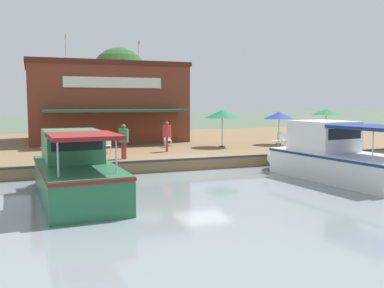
% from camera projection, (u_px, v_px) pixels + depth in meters
% --- Properties ---
extents(ground_plane, '(220.00, 220.00, 0.00)m').
position_uv_depth(ground_plane, '(202.00, 172.00, 21.32)').
color(ground_plane, '#4C5B47').
extents(quay_deck, '(22.00, 56.00, 0.60)m').
position_uv_depth(quay_deck, '(146.00, 145.00, 31.53)').
color(quay_deck, brown).
rests_on(quay_deck, ground).
extents(quay_edge_fender, '(0.20, 50.40, 0.10)m').
position_uv_depth(quay_edge_fender, '(201.00, 158.00, 21.35)').
color(quay_edge_fender, '#2D2D33').
rests_on(quay_edge_fender, quay_deck).
extents(waterfront_restaurant, '(10.00, 11.01, 7.69)m').
position_uv_depth(waterfront_restaurant, '(104.00, 102.00, 32.16)').
color(waterfront_restaurant, brown).
rests_on(waterfront_restaurant, quay_deck).
extents(patio_umbrella_by_entrance, '(1.94, 1.94, 2.46)m').
position_uv_depth(patio_umbrella_by_entrance, '(326.00, 112.00, 27.03)').
color(patio_umbrella_by_entrance, '#B7B7B7').
rests_on(patio_umbrella_by_entrance, quay_deck).
extents(patio_umbrella_near_quay_edge, '(2.26, 2.26, 2.40)m').
position_uv_depth(patio_umbrella_near_quay_edge, '(222.00, 114.00, 27.13)').
color(patio_umbrella_near_quay_edge, '#B7B7B7').
rests_on(patio_umbrella_near_quay_edge, quay_deck).
extents(patio_umbrella_far_corner, '(2.06, 2.06, 2.25)m').
position_uv_depth(patio_umbrella_far_corner, '(279.00, 115.00, 28.76)').
color(patio_umbrella_far_corner, '#B7B7B7').
rests_on(patio_umbrella_far_corner, quay_deck).
extents(cafe_chair_far_corner_seat, '(0.48, 0.48, 0.85)m').
position_uv_depth(cafe_chair_far_corner_seat, '(168.00, 140.00, 27.21)').
color(cafe_chair_far_corner_seat, white).
rests_on(cafe_chair_far_corner_seat, quay_deck).
extents(cafe_chair_mid_patio, '(0.53, 0.53, 0.85)m').
position_uv_depth(cafe_chair_mid_patio, '(107.00, 145.00, 24.01)').
color(cafe_chair_mid_patio, white).
rests_on(cafe_chair_mid_patio, quay_deck).
extents(cafe_chair_facing_river, '(0.51, 0.51, 0.85)m').
position_uv_depth(cafe_chair_facing_river, '(281.00, 138.00, 28.37)').
color(cafe_chair_facing_river, white).
rests_on(cafe_chair_facing_river, quay_deck).
extents(cafe_chair_beside_entrance, '(0.50, 0.50, 0.85)m').
position_uv_depth(cafe_chair_beside_entrance, '(283.00, 139.00, 27.24)').
color(cafe_chair_beside_entrance, white).
rests_on(cafe_chair_beside_entrance, quay_deck).
extents(cafe_chair_under_first_umbrella, '(0.59, 0.59, 0.85)m').
position_uv_depth(cafe_chair_under_first_umbrella, '(300.00, 139.00, 27.43)').
color(cafe_chair_under_first_umbrella, white).
rests_on(cafe_chair_under_first_umbrella, quay_deck).
extents(person_at_quay_edge, '(0.50, 0.50, 1.75)m').
position_uv_depth(person_at_quay_edge, '(124.00, 137.00, 21.46)').
color(person_at_quay_edge, '#B23338').
rests_on(person_at_quay_edge, quay_deck).
extents(person_mid_patio, '(0.49, 0.49, 1.74)m').
position_uv_depth(person_mid_patio, '(167.00, 133.00, 24.59)').
color(person_mid_patio, '#B23338').
rests_on(person_mid_patio, quay_deck).
extents(motorboat_fourth_along, '(7.36, 2.77, 2.40)m').
position_uv_depth(motorboat_fourth_along, '(74.00, 171.00, 15.44)').
color(motorboat_fourth_along, '#287047').
rests_on(motorboat_fourth_along, river_water).
extents(motorboat_outer_channel, '(7.92, 3.61, 2.53)m').
position_uv_depth(motorboat_outer_channel, '(329.00, 157.00, 19.24)').
color(motorboat_outer_channel, white).
rests_on(motorboat_outer_channel, river_water).
extents(mooring_post, '(0.22, 0.22, 1.03)m').
position_uv_depth(mooring_post, '(331.00, 143.00, 24.38)').
color(mooring_post, '#473323').
rests_on(mooring_post, quay_deck).
extents(tree_upstream_bank, '(5.26, 5.01, 7.70)m').
position_uv_depth(tree_upstream_bank, '(118.00, 77.00, 38.11)').
color(tree_upstream_bank, brown).
rests_on(tree_upstream_bank, quay_deck).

